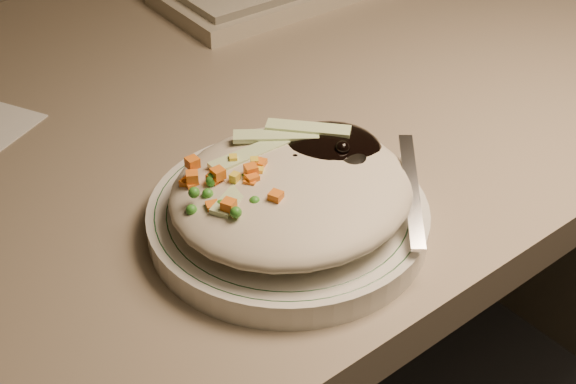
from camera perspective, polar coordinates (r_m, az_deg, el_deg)
desk at (r=0.94m, az=-4.05°, el=-3.37°), size 1.40×0.70×0.74m
plate at (r=0.63m, az=0.00°, el=-1.89°), size 0.22×0.22×0.02m
plate_rim at (r=0.62m, az=0.00°, el=-1.17°), size 0.21×0.21×0.00m
meal at (r=0.61m, az=0.36°, el=0.54°), size 0.21×0.19×0.05m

